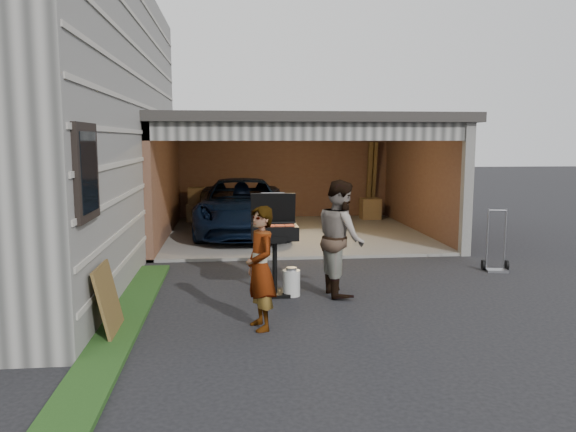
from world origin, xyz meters
The scene contains 10 objects.
ground centered at (0.00, 0.00, 0.00)m, with size 80.00×80.00×0.00m, color black.
groundcover_strip centered at (-2.25, -1.00, 0.03)m, with size 0.50×8.00×0.06m, color #193814.
garage centered at (0.76, 6.79, 1.87)m, with size 6.80×6.30×2.90m.
minivan centered at (-0.58, 6.49, 0.67)m, with size 2.22×4.81×1.34m, color black.
woman centered at (-0.50, -0.50, 0.78)m, with size 0.57×0.37×1.55m, color #A4B4CE.
man centered at (0.80, 0.97, 0.88)m, with size 0.86×0.67×1.76m, color #4D261E.
bbq_grill centered at (-0.20, 1.05, 0.91)m, with size 0.69×0.61×1.54m.
propane_tank centered at (0.04, 0.94, 0.20)m, with size 0.26×0.26×0.40m, color silver.
plywood_panel centered at (-2.34, -0.56, 0.43)m, with size 0.04×0.79×0.88m, color #523E1C.
hand_truck centered at (3.91, 2.20, 0.22)m, with size 0.49×0.40×1.12m.
Camera 1 is at (-0.86, -7.32, 2.36)m, focal length 35.00 mm.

